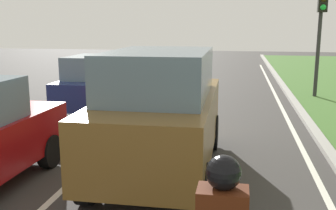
{
  "coord_description": "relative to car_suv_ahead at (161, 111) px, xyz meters",
  "views": [
    {
      "loc": [
        2.14,
        2.42,
        2.73
      ],
      "look_at": [
        0.82,
        9.7,
        1.2
      ],
      "focal_mm": 41.87,
      "sensor_mm": 36.0,
      "label": 1
    }
  ],
  "objects": [
    {
      "name": "lane_line_center",
      "position": [
        -1.47,
        4.74,
        -1.16
      ],
      "size": [
        0.12,
        32.0,
        0.01
      ],
      "primitive_type": "cube",
      "color": "silver",
      "rests_on": "ground"
    },
    {
      "name": "car_suv_ahead",
      "position": [
        0.0,
        0.0,
        0.0
      ],
      "size": [
        2.01,
        4.52,
        2.28
      ],
      "rotation": [
        0.0,
        0.0,
        0.01
      ],
      "color": "brown",
      "rests_on": "ground"
    },
    {
      "name": "curb_right",
      "position": [
        3.33,
        4.74,
        -1.11
      ],
      "size": [
        0.24,
        48.0,
        0.12
      ],
      "primitive_type": "cube",
      "color": "#9E9B93",
      "rests_on": "ground"
    },
    {
      "name": "ground_plane",
      "position": [
        -0.77,
        4.74,
        -1.17
      ],
      "size": [
        60.0,
        60.0,
        0.0
      ],
      "primitive_type": "plane",
      "color": "#383533"
    },
    {
      "name": "car_hatchback_far",
      "position": [
        -3.0,
        4.83,
        -0.28
      ],
      "size": [
        1.78,
        3.73,
        1.78
      ],
      "rotation": [
        0.0,
        0.0,
        -0.02
      ],
      "color": "navy",
      "rests_on": "ground"
    },
    {
      "name": "lane_line_right_edge",
      "position": [
        2.83,
        4.74,
        -1.16
      ],
      "size": [
        0.12,
        32.0,
        0.01
      ],
      "primitive_type": "cube",
      "color": "silver",
      "rests_on": "ground"
    },
    {
      "name": "traffic_light_near_right",
      "position": [
        4.25,
        8.4,
        1.76
      ],
      "size": [
        0.32,
        0.5,
        4.37
      ],
      "color": "#2D2D2D",
      "rests_on": "ground"
    }
  ]
}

